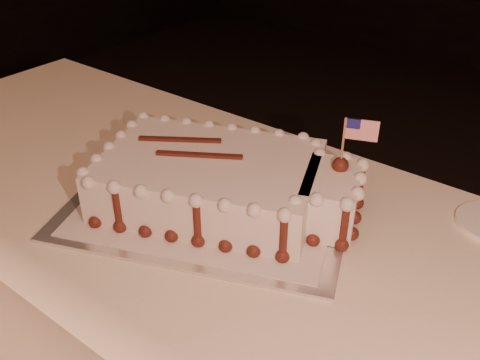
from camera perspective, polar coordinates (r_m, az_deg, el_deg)
The scene contains 3 objects.
cake_board at distance 1.15m, azimuth -3.15°, elevation -2.44°, with size 0.59×0.44×0.01m, color silver.
doily at distance 1.15m, azimuth -3.15°, elevation -2.23°, with size 0.53×0.40×0.00m, color silver.
sheet_cake at distance 1.11m, azimuth -1.71°, elevation -0.20°, with size 0.58×0.44×0.22m.
Camera 1 is at (0.46, -0.10, 1.41)m, focal length 40.00 mm.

